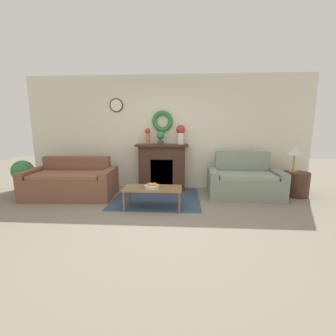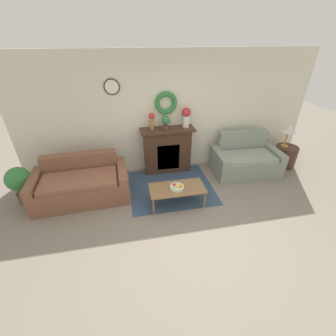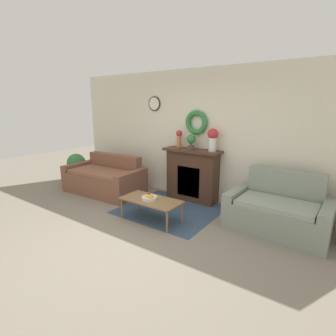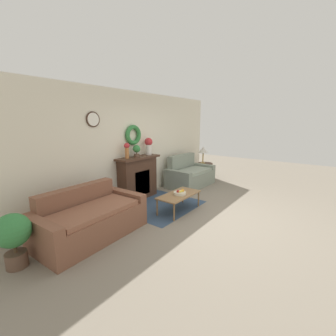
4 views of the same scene
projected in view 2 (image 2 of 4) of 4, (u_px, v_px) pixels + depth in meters
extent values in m
plane|color=gray|center=(197.00, 234.00, 3.82)|extent=(16.00, 16.00, 0.00)
cube|color=#334760|center=(171.00, 187.00, 4.99)|extent=(1.80, 1.62, 0.01)
cube|color=beige|center=(170.00, 114.00, 5.12)|extent=(6.80, 0.06, 2.70)
cylinder|color=#382319|center=(112.00, 87.00, 4.54)|extent=(0.32, 0.02, 0.32)
cylinder|color=white|center=(112.00, 87.00, 4.53)|extent=(0.27, 0.01, 0.27)
torus|color=#337A3D|center=(166.00, 103.00, 4.88)|extent=(0.49, 0.11, 0.49)
cube|color=#42281C|center=(167.00, 151.00, 5.36)|extent=(1.09, 0.34, 1.05)
cube|color=black|center=(168.00, 157.00, 5.27)|extent=(0.52, 0.02, 0.63)
cube|color=orange|center=(168.00, 160.00, 5.30)|extent=(0.42, 0.01, 0.35)
cube|color=#42281C|center=(167.00, 130.00, 5.05)|extent=(1.23, 0.41, 0.05)
cube|color=brown|center=(82.00, 191.00, 4.47)|extent=(1.52, 0.81, 0.46)
cube|color=brown|center=(82.00, 171.00, 4.78)|extent=(1.49, 0.27, 0.83)
cube|color=brown|center=(37.00, 191.00, 4.36)|extent=(0.21, 0.96, 0.60)
cube|color=brown|center=(123.00, 180.00, 4.69)|extent=(0.21, 0.96, 0.60)
cube|color=brown|center=(79.00, 180.00, 4.34)|extent=(1.46, 0.75, 0.08)
cube|color=gray|center=(247.00, 166.00, 5.34)|extent=(1.22, 0.75, 0.44)
cube|color=gray|center=(241.00, 149.00, 5.59)|extent=(1.20, 0.24, 0.94)
cube|color=gray|center=(219.00, 164.00, 5.30)|extent=(0.20, 0.91, 0.58)
cube|color=gray|center=(272.00, 159.00, 5.48)|extent=(0.20, 0.91, 0.58)
cube|color=gray|center=(249.00, 156.00, 5.21)|extent=(1.17, 0.69, 0.08)
cube|color=olive|center=(177.00, 188.00, 4.31)|extent=(1.07, 0.52, 0.03)
cylinder|color=olive|center=(154.00, 207.00, 4.15)|extent=(0.04, 0.04, 0.36)
cylinder|color=olive|center=(205.00, 200.00, 4.31)|extent=(0.04, 0.04, 0.36)
cylinder|color=olive|center=(151.00, 192.00, 4.52)|extent=(0.04, 0.04, 0.36)
cylinder|color=olive|center=(198.00, 187.00, 4.68)|extent=(0.04, 0.04, 0.36)
cylinder|color=beige|center=(177.00, 187.00, 4.26)|extent=(0.27, 0.27, 0.06)
sphere|color=#B2231E|center=(175.00, 185.00, 4.25)|extent=(0.07, 0.07, 0.07)
sphere|color=orange|center=(180.00, 186.00, 4.22)|extent=(0.07, 0.07, 0.07)
ellipsoid|color=yellow|center=(178.00, 186.00, 4.21)|extent=(0.17, 0.07, 0.04)
cylinder|color=#42281C|center=(285.00, 156.00, 5.69)|extent=(0.53, 0.53, 0.53)
cylinder|color=#B28E42|center=(284.00, 146.00, 5.58)|extent=(0.18, 0.18, 0.02)
cylinder|color=#B28E42|center=(286.00, 139.00, 5.48)|extent=(0.04, 0.04, 0.35)
cone|color=silver|center=(289.00, 128.00, 5.34)|extent=(0.33, 0.33, 0.20)
cylinder|color=#AD6B38|center=(152.00, 124.00, 4.94)|extent=(0.10, 0.10, 0.25)
sphere|color=#B72D33|center=(152.00, 116.00, 4.85)|extent=(0.13, 0.13, 0.13)
cylinder|color=silver|center=(186.00, 121.00, 5.07)|extent=(0.15, 0.15, 0.26)
sphere|color=#B72D33|center=(186.00, 112.00, 4.96)|extent=(0.21, 0.21, 0.21)
cylinder|color=brown|center=(166.00, 127.00, 5.02)|extent=(0.14, 0.14, 0.07)
cylinder|color=#4C3823|center=(166.00, 125.00, 4.99)|extent=(0.02, 0.02, 0.05)
sphere|color=#337A3D|center=(166.00, 120.00, 4.94)|extent=(0.19, 0.19, 0.19)
cylinder|color=brown|center=(25.00, 197.00, 4.52)|extent=(0.27, 0.27, 0.22)
cylinder|color=#4C3823|center=(23.00, 190.00, 4.43)|extent=(0.04, 0.04, 0.13)
sphere|color=#337A3D|center=(18.00, 179.00, 4.30)|extent=(0.46, 0.46, 0.46)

